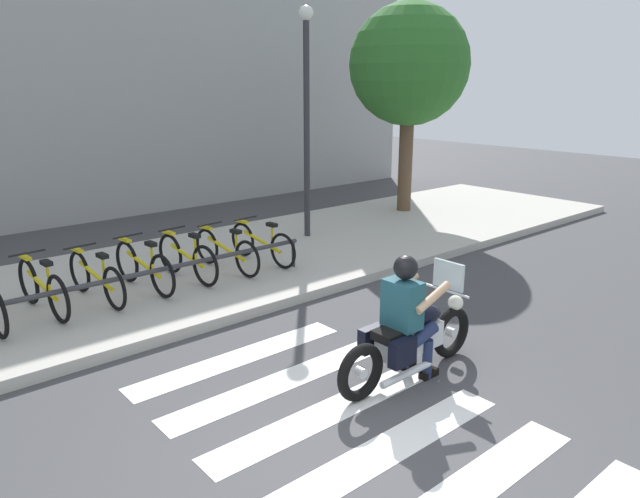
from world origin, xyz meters
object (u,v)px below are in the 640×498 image
object	(u,v)px
bicycle_5	(226,251)
tree_near_rack	(409,66)
bike_rack	(160,272)
bicycle_3	(144,267)
street_lamp	(307,106)
bicycle_1	(43,288)
bicycle_6	(262,243)
motorcycle	(411,339)
bicycle_2	(96,278)
bicycle_4	(187,258)
rider	(407,309)

from	to	relation	value
bicycle_5	tree_near_rack	xyz separation A→B (m)	(5.87, 1.32, 3.03)
bike_rack	tree_near_rack	bearing A→B (deg)	14.37
bicycle_3	street_lamp	bearing A→B (deg)	13.18
bicycle_1	bicycle_5	bearing A→B (deg)	0.02
bicycle_1	bicycle_6	bearing A→B (deg)	0.02
motorcycle	bicycle_2	bearing A→B (deg)	114.18
bicycle_2	bicycle_1	bearing A→B (deg)	-179.92
bicycle_2	street_lamp	size ratio (longest dim) A/B	0.37
bicycle_6	bicycle_2	bearing A→B (deg)	-180.00
street_lamp	tree_near_rack	xyz separation A→B (m)	(3.39, 0.40, 0.80)
bicycle_2	bike_rack	xyz separation A→B (m)	(0.72, -0.55, 0.08)
bicycle_6	tree_near_rack	distance (m)	6.12
motorcycle	bicycle_2	size ratio (longest dim) A/B	1.27
bicycle_3	bicycle_4	xyz separation A→B (m)	(0.72, -0.00, -0.00)
bicycle_3	bicycle_4	world-z (taller)	same
bicycle_1	bike_rack	world-z (taller)	bicycle_1
bicycle_3	tree_near_rack	size ratio (longest dim) A/B	0.34
motorcycle	rider	xyz separation A→B (m)	(-0.08, 0.00, 0.36)
motorcycle	bike_rack	distance (m)	3.84
bicycle_3	bicycle_6	world-z (taller)	bicycle_3
bicycle_5	motorcycle	bearing A→B (deg)	-93.55
rider	bicycle_3	size ratio (longest dim) A/B	0.85
motorcycle	bicycle_1	world-z (taller)	motorcycle
bicycle_1	street_lamp	world-z (taller)	street_lamp
bicycle_1	bicycle_4	xyz separation A→B (m)	(2.15, -0.00, -0.00)
rider	bicycle_5	bearing A→B (deg)	85.39
rider	motorcycle	bearing A→B (deg)	-1.97
bike_rack	bicycle_4	bearing A→B (deg)	37.71
rider	bicycle_2	world-z (taller)	rider
tree_near_rack	bicycle_2	bearing A→B (deg)	-170.68
motorcycle	bicycle_2	world-z (taller)	motorcycle
bicycle_3	rider	bearing A→B (deg)	-75.42
motorcycle	bicycle_2	xyz separation A→B (m)	(-1.89, 4.20, 0.04)
bicycle_2	bicycle_4	bearing A→B (deg)	-0.04
bicycle_4	bicycle_5	bearing A→B (deg)	0.10
bicycle_1	bike_rack	size ratio (longest dim) A/B	0.34
bicycle_5	bicycle_2	bearing A→B (deg)	-179.99
motorcycle	bicycle_5	world-z (taller)	motorcycle
rider	bicycle_5	size ratio (longest dim) A/B	0.84
rider	bicycle_6	distance (m)	4.35
rider	tree_near_rack	distance (m)	8.73
bicycle_5	bike_rack	world-z (taller)	bicycle_5
bicycle_5	rider	bearing A→B (deg)	-94.61
motorcycle	rider	size ratio (longest dim) A/B	1.50
motorcycle	bike_rack	world-z (taller)	motorcycle
motorcycle	bicycle_1	distance (m)	4.95
bicycle_1	bicycle_3	size ratio (longest dim) A/B	0.98
street_lamp	motorcycle	bearing A→B (deg)	-118.17
motorcycle	bicycle_5	distance (m)	4.21
motorcycle	bicycle_6	xyz separation A→B (m)	(0.98, 4.20, 0.04)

